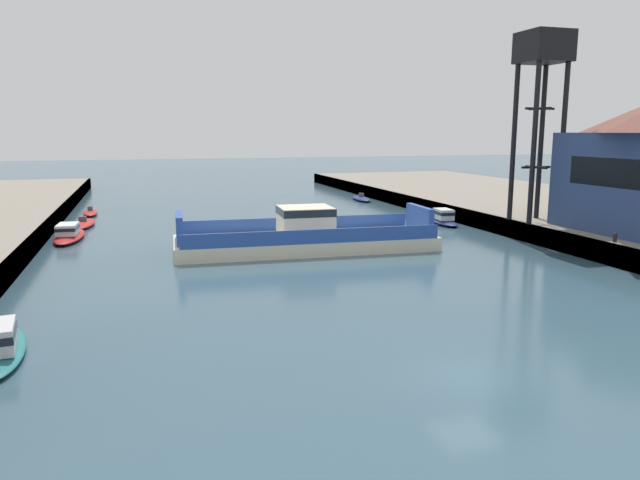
% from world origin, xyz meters
% --- Properties ---
extents(ground_plane, '(400.00, 400.00, 0.00)m').
position_xyz_m(ground_plane, '(0.00, 0.00, 0.00)').
color(ground_plane, '#385666').
extents(chain_ferry, '(21.44, 8.04, 3.55)m').
position_xyz_m(chain_ferry, '(0.78, 26.71, 1.08)').
color(chain_ferry, beige).
rests_on(chain_ferry, ground).
extents(moored_boat_near_left, '(2.71, 6.93, 1.63)m').
position_xyz_m(moored_boat_near_left, '(18.22, 35.73, 0.60)').
color(moored_boat_near_left, navy).
rests_on(moored_boat_near_left, ground).
extents(moored_boat_near_right, '(2.72, 7.23, 1.03)m').
position_xyz_m(moored_boat_near_right, '(-17.82, 44.95, 0.27)').
color(moored_boat_near_right, red).
rests_on(moored_boat_near_right, ground).
extents(moored_boat_mid_right, '(1.85, 5.59, 1.00)m').
position_xyz_m(moored_boat_mid_right, '(-17.73, 53.91, 0.26)').
color(moored_boat_mid_right, red).
rests_on(moored_boat_mid_right, ground).
extents(moored_boat_far_left, '(2.42, 6.55, 1.05)m').
position_xyz_m(moored_boat_far_left, '(17.79, 58.41, 0.29)').
color(moored_boat_far_left, navy).
rests_on(moored_boat_far_left, ground).
extents(moored_boat_far_right, '(2.78, 8.40, 1.51)m').
position_xyz_m(moored_boat_far_right, '(-18.34, 37.12, 0.56)').
color(moored_boat_far_right, red).
rests_on(moored_boat_far_right, ground).
extents(crane_tower, '(3.75, 3.75, 16.34)m').
position_xyz_m(crane_tower, '(21.68, 25.44, 14.80)').
color(crane_tower, black).
rests_on(crane_tower, quay_right).
extents(bollard_right_far, '(0.32, 0.32, 0.71)m').
position_xyz_m(bollard_right_far, '(20.83, 14.80, 2.05)').
color(bollard_right_far, black).
rests_on(bollard_right_far, quay_right).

